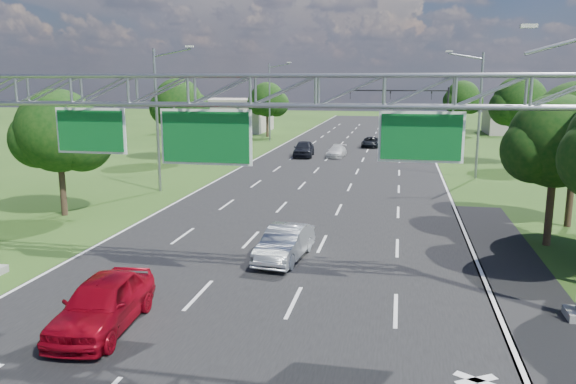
% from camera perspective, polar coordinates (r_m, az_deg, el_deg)
% --- Properties ---
extents(ground, '(220.00, 220.00, 0.00)m').
position_cam_1_polar(ground, '(38.32, 3.06, -0.55)').
color(ground, '#254615').
rests_on(ground, ground).
extents(road, '(18.00, 180.00, 0.02)m').
position_cam_1_polar(road, '(38.32, 3.06, -0.55)').
color(road, black).
rests_on(road, ground).
extents(road_flare, '(3.00, 30.00, 0.02)m').
position_cam_1_polar(road_flare, '(23.07, 23.11, -9.55)').
color(road_flare, black).
rests_on(road_flare, ground).
extents(sign_gantry, '(23.50, 1.00, 9.56)m').
position_cam_1_polar(sign_gantry, '(19.79, -3.34, 8.49)').
color(sign_gantry, gray).
rests_on(sign_gantry, ground).
extents(traffic_signal, '(12.21, 0.24, 7.00)m').
position_cam_1_polar(traffic_signal, '(72.22, 13.13, 8.87)').
color(traffic_signal, black).
rests_on(traffic_signal, ground).
extents(streetlight_l_near, '(2.97, 0.22, 10.16)m').
position_cam_1_polar(streetlight_l_near, '(40.74, -12.94, 7.81)').
color(streetlight_l_near, gray).
rests_on(streetlight_l_near, ground).
extents(streetlight_l_far, '(2.97, 0.22, 10.16)m').
position_cam_1_polar(streetlight_l_far, '(74.06, -1.74, 9.53)').
color(streetlight_l_far, gray).
rests_on(streetlight_l_far, ground).
extents(streetlight_r_mid, '(2.97, 0.22, 10.16)m').
position_cam_1_polar(streetlight_r_mid, '(47.57, 18.67, 7.97)').
color(streetlight_r_mid, gray).
rests_on(streetlight_r_mid, ground).
extents(tree_verge_la, '(5.76, 4.80, 7.40)m').
position_cam_1_polar(tree_verge_la, '(35.07, -22.15, 5.40)').
color(tree_verge_la, '#2D2116').
rests_on(tree_verge_la, ground).
extents(tree_verge_lb, '(5.76, 4.80, 8.06)m').
position_cam_1_polar(tree_verge_lb, '(56.38, -11.00, 8.61)').
color(tree_verge_lb, '#2D2116').
rests_on(tree_verge_lb, ground).
extents(tree_verge_lc, '(5.76, 4.80, 7.62)m').
position_cam_1_polar(tree_verge_lc, '(79.35, -2.07, 9.21)').
color(tree_verge_lc, '#2D2116').
rests_on(tree_verge_lc, ground).
extents(tree_verge_rd, '(5.76, 4.80, 8.28)m').
position_cam_1_polar(tree_verge_rd, '(56.26, 22.52, 8.18)').
color(tree_verge_rd, '#2D2116').
rests_on(tree_verge_rd, ground).
extents(tree_verge_re, '(5.76, 4.80, 7.84)m').
position_cam_1_polar(tree_verge_re, '(85.67, 17.34, 9.01)').
color(tree_verge_re, '#2D2116').
rests_on(tree_verge_re, ground).
extents(building_left, '(14.00, 10.00, 5.00)m').
position_cam_1_polar(building_left, '(89.56, -6.58, 7.79)').
color(building_left, '#A99D8D').
rests_on(building_left, ground).
extents(building_right, '(12.00, 9.00, 4.00)m').
position_cam_1_polar(building_right, '(91.27, 23.21, 6.71)').
color(building_right, '#A99D8D').
rests_on(building_right, ground).
extents(red_coupe, '(2.43, 5.20, 1.72)m').
position_cam_1_polar(red_coupe, '(19.19, -18.32, -10.67)').
color(red_coupe, '#9A0716').
rests_on(red_coupe, ground).
extents(silver_sedan, '(2.10, 4.69, 1.49)m').
position_cam_1_polar(silver_sedan, '(24.98, -0.34, -5.24)').
color(silver_sedan, '#AAB0B6').
rests_on(silver_sedan, ground).
extents(car_queue_a, '(1.93, 4.14, 1.17)m').
position_cam_1_polar(car_queue_a, '(58.63, 4.96, 4.13)').
color(car_queue_a, silver).
rests_on(car_queue_a, ground).
extents(car_queue_b, '(2.07, 4.30, 1.18)m').
position_cam_1_polar(car_queue_b, '(67.93, 8.40, 5.03)').
color(car_queue_b, black).
rests_on(car_queue_b, ground).
extents(car_queue_c, '(2.26, 4.96, 1.65)m').
position_cam_1_polar(car_queue_c, '(58.75, 1.61, 4.42)').
color(car_queue_c, black).
rests_on(car_queue_c, ground).
extents(box_truck, '(3.00, 8.60, 3.18)m').
position_cam_1_polar(box_truck, '(72.31, 13.15, 5.98)').
color(box_truck, white).
rests_on(box_truck, ground).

